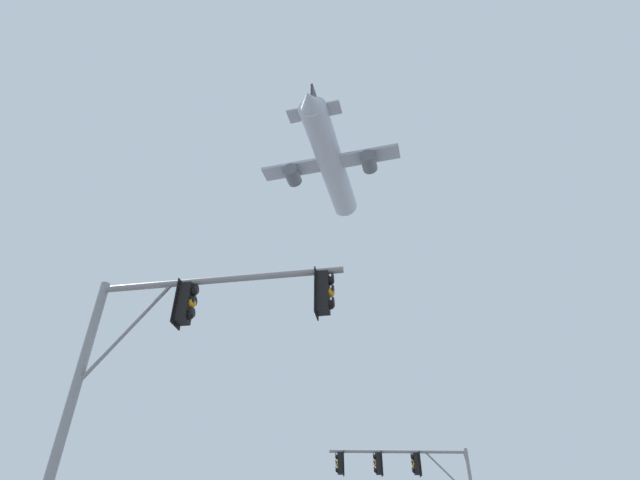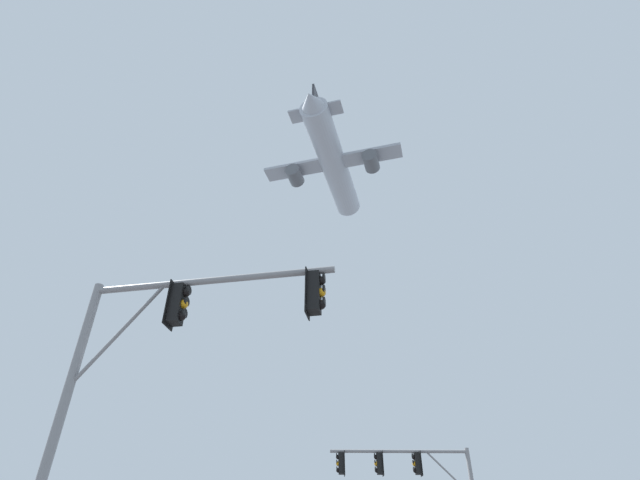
% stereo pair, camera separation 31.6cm
% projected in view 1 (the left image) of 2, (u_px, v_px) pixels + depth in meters
% --- Properties ---
extents(signal_pole_near, '(5.56, 0.94, 6.65)m').
position_uv_depth(signal_pole_near, '(169.00, 349.00, 9.81)').
color(signal_pole_near, gray).
rests_on(signal_pole_near, ground).
extents(signal_pole_far, '(6.46, 0.74, 5.93)m').
position_uv_depth(signal_pole_far, '(414.00, 479.00, 21.62)').
color(signal_pole_far, gray).
rests_on(signal_pole_far, ground).
extents(airplane, '(15.43, 19.98, 5.46)m').
position_uv_depth(airplane, '(331.00, 163.00, 53.60)').
color(airplane, '#B7BCC6').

